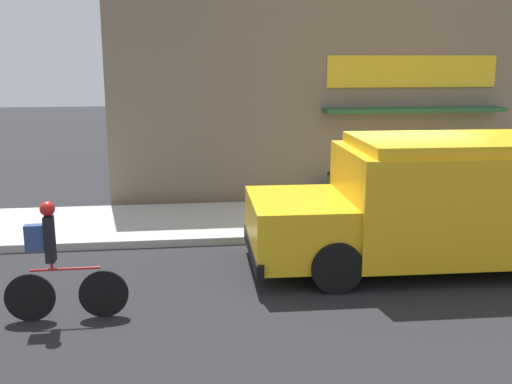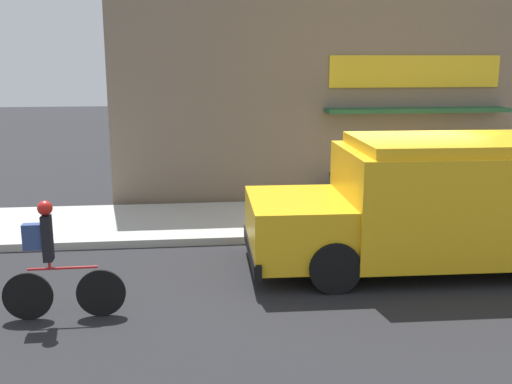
% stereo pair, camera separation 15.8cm
% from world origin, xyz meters
% --- Properties ---
extents(ground_plane, '(70.00, 70.00, 0.00)m').
position_xyz_m(ground_plane, '(0.00, 0.00, 0.00)').
color(ground_plane, '#232326').
extents(sidewalk, '(28.00, 2.95, 0.15)m').
position_xyz_m(sidewalk, '(0.00, 1.47, 0.08)').
color(sidewalk, '#ADAAA3').
rests_on(sidewalk, ground_plane).
extents(storefront, '(12.11, 0.80, 5.27)m').
position_xyz_m(storefront, '(0.05, 3.26, 2.64)').
color(storefront, '#756656').
rests_on(storefront, ground_plane).
extents(school_bus, '(6.62, 2.91, 2.27)m').
position_xyz_m(school_bus, '(0.46, -1.61, 1.18)').
color(school_bus, yellow).
rests_on(school_bus, ground_plane).
extents(cyclist, '(1.69, 0.20, 1.71)m').
position_xyz_m(cyclist, '(-6.06, -3.11, 0.81)').
color(cyclist, black).
rests_on(cyclist, ground_plane).
extents(trash_bin, '(0.60, 0.60, 0.76)m').
position_xyz_m(trash_bin, '(-0.58, 2.44, 0.53)').
color(trash_bin, '#2D5138').
rests_on(trash_bin, sidewalk).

